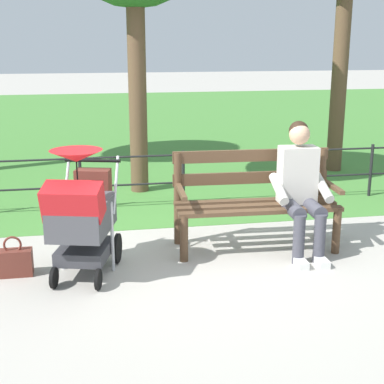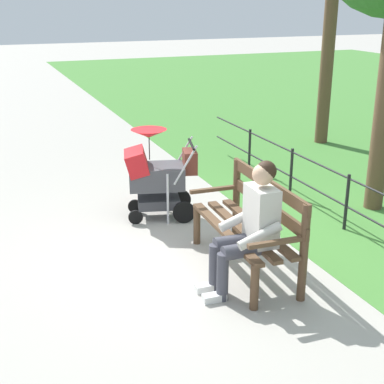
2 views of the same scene
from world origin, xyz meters
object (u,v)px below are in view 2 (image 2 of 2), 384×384
Objects in this scene: handbag at (150,192)px; person_on_bench at (250,224)px; park_bench at (252,221)px; stroller at (156,173)px.

person_on_bench is at bearing -177.19° from handbag.
park_bench is 1.75m from stroller.
park_bench is 1.41× the size of stroller.
park_bench is 4.37× the size of handbag.
park_bench is at bearing -164.58° from stroller.
park_bench reaches higher than handbag.
person_on_bench is 2.75m from handbag.
stroller reaches higher than park_bench.
person_on_bench is at bearing 150.37° from park_bench.
person_on_bench is 3.45× the size of handbag.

